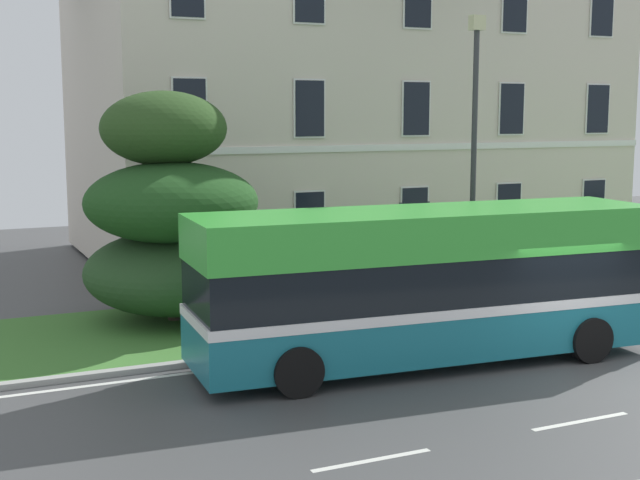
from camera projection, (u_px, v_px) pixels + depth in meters
The scene contains 6 objects.
ground_plane at pixel (563, 365), 18.20m from camera, with size 60.00×56.00×0.18m.
georgian_townhouse at pixel (341, 79), 32.38m from camera, with size 18.82×11.03×12.49m.
iron_verge_railing at pixel (553, 294), 22.15m from camera, with size 17.46×0.04×0.97m.
evergreen_tree at pixel (172, 220), 21.25m from camera, with size 4.46×4.58×5.58m.
single_decker_bus at pixel (427, 283), 18.08m from camera, with size 10.00×3.18×3.21m.
street_lamp_post at pixel (474, 147), 21.85m from camera, with size 0.36×0.24×7.41m.
Camera 1 is at (-11.94, -12.88, 5.21)m, focal length 49.15 mm.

